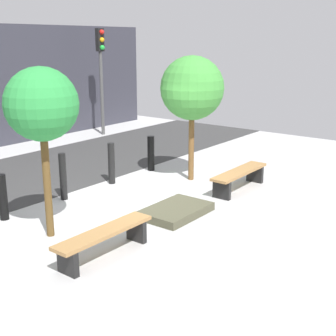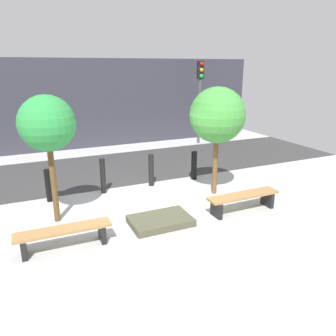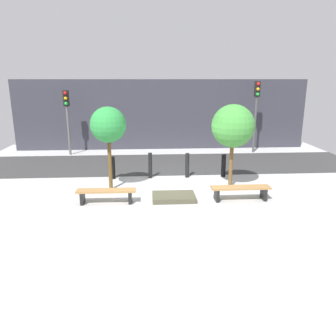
{
  "view_description": "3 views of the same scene",
  "coord_description": "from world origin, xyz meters",
  "px_view_note": "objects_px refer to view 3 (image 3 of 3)",
  "views": [
    {
      "loc": [
        -6.99,
        -6.14,
        3.37
      ],
      "look_at": [
        -0.28,
        -0.97,
        1.03
      ],
      "focal_mm": 50.0,
      "sensor_mm": 36.0,
      "label": 1
    },
    {
      "loc": [
        -2.66,
        -7.32,
        3.53
      ],
      "look_at": [
        0.34,
        -0.62,
        1.23
      ],
      "focal_mm": 35.0,
      "sensor_mm": 36.0,
      "label": 2
    },
    {
      "loc": [
        -0.83,
        -11.09,
        3.84
      ],
      "look_at": [
        -0.17,
        -0.67,
        1.0
      ],
      "focal_mm": 35.0,
      "sensor_mm": 36.0,
      "label": 3
    }
  ],
  "objects_px": {
    "bollard_center": "(187,165)",
    "bench_right": "(241,190)",
    "tree_behind_left_bench": "(108,125)",
    "bench_left": "(106,193)",
    "planter_bed": "(174,197)",
    "traffic_light_mid_west": "(256,104)",
    "traffic_light_west": "(67,111)",
    "bollard_left": "(150,166)",
    "tree_behind_right_bench": "(233,126)",
    "bollard_far_left": "(113,168)",
    "bollard_right": "(224,166)"
  },
  "relations": [
    {
      "from": "tree_behind_left_bench",
      "to": "bollard_left",
      "type": "bearing_deg",
      "value": 42.76
    },
    {
      "from": "planter_bed",
      "to": "tree_behind_right_bench",
      "type": "relative_size",
      "value": 0.47
    },
    {
      "from": "bollard_right",
      "to": "bollard_center",
      "type": "bearing_deg",
      "value": 180.0
    },
    {
      "from": "tree_behind_left_bench",
      "to": "tree_behind_right_bench",
      "type": "distance_m",
      "value": 4.35
    },
    {
      "from": "bench_left",
      "to": "traffic_light_mid_west",
      "type": "distance_m",
      "value": 10.32
    },
    {
      "from": "bollard_center",
      "to": "traffic_light_west",
      "type": "bearing_deg",
      "value": 141.56
    },
    {
      "from": "tree_behind_left_bench",
      "to": "bollard_center",
      "type": "distance_m",
      "value": 3.68
    },
    {
      "from": "traffic_light_west",
      "to": "bench_right",
      "type": "bearing_deg",
      "value": -45.35
    },
    {
      "from": "bench_left",
      "to": "bollard_right",
      "type": "distance_m",
      "value": 5.15
    },
    {
      "from": "bench_left",
      "to": "planter_bed",
      "type": "distance_m",
      "value": 2.2
    },
    {
      "from": "bench_right",
      "to": "bollard_left",
      "type": "distance_m",
      "value": 3.97
    },
    {
      "from": "bench_right",
      "to": "bollard_far_left",
      "type": "bearing_deg",
      "value": 148.18
    },
    {
      "from": "bench_left",
      "to": "bollard_center",
      "type": "distance_m",
      "value": 3.97
    },
    {
      "from": "bench_right",
      "to": "bollard_right",
      "type": "bearing_deg",
      "value": 88.54
    },
    {
      "from": "planter_bed",
      "to": "traffic_light_west",
      "type": "distance_m",
      "value": 8.8
    },
    {
      "from": "bollard_center",
      "to": "bench_right",
      "type": "bearing_deg",
      "value": -61.9
    },
    {
      "from": "bench_right",
      "to": "bollard_left",
      "type": "bearing_deg",
      "value": 136.94
    },
    {
      "from": "planter_bed",
      "to": "traffic_light_mid_west",
      "type": "height_order",
      "value": "traffic_light_mid_west"
    },
    {
      "from": "tree_behind_left_bench",
      "to": "bollard_far_left",
      "type": "relative_size",
      "value": 3.28
    },
    {
      "from": "tree_behind_left_bench",
      "to": "bollard_right",
      "type": "relative_size",
      "value": 3.21
    },
    {
      "from": "planter_bed",
      "to": "bollard_far_left",
      "type": "distance_m",
      "value": 3.35
    },
    {
      "from": "bollard_far_left",
      "to": "planter_bed",
      "type": "bearing_deg",
      "value": -48.18
    },
    {
      "from": "planter_bed",
      "to": "bollard_far_left",
      "type": "xyz_separation_m",
      "value": [
        -2.22,
        2.48,
        0.37
      ]
    },
    {
      "from": "bench_left",
      "to": "traffic_light_west",
      "type": "bearing_deg",
      "value": 111.26
    },
    {
      "from": "tree_behind_right_bench",
      "to": "bollard_far_left",
      "type": "xyz_separation_m",
      "value": [
        -4.4,
        1.33,
        -1.79
      ]
    },
    {
      "from": "tree_behind_left_bench",
      "to": "bollard_right",
      "type": "xyz_separation_m",
      "value": [
        4.4,
        1.33,
        -1.85
      ]
    },
    {
      "from": "bench_left",
      "to": "bench_right",
      "type": "xyz_separation_m",
      "value": [
        4.35,
        0.0,
        0.01
      ]
    },
    {
      "from": "bench_left",
      "to": "planter_bed",
      "type": "bearing_deg",
      "value": 5.67
    },
    {
      "from": "bench_right",
      "to": "planter_bed",
      "type": "distance_m",
      "value": 2.2
    },
    {
      "from": "bollard_left",
      "to": "traffic_light_west",
      "type": "height_order",
      "value": "traffic_light_west"
    },
    {
      "from": "bench_left",
      "to": "bench_right",
      "type": "bearing_deg",
      "value": 0.42
    },
    {
      "from": "bench_left",
      "to": "bollard_center",
      "type": "xyz_separation_m",
      "value": [
        2.91,
        2.68,
        0.17
      ]
    },
    {
      "from": "bollard_center",
      "to": "bollard_left",
      "type": "bearing_deg",
      "value": 180.0
    },
    {
      "from": "bollard_center",
      "to": "traffic_light_west",
      "type": "relative_size",
      "value": 0.3
    },
    {
      "from": "tree_behind_left_bench",
      "to": "tree_behind_right_bench",
      "type": "bearing_deg",
      "value": -0.0
    },
    {
      "from": "bollard_center",
      "to": "bollard_right",
      "type": "relative_size",
      "value": 1.08
    },
    {
      "from": "bench_right",
      "to": "bollard_far_left",
      "type": "xyz_separation_m",
      "value": [
        -4.4,
        2.68,
        0.11
      ]
    },
    {
      "from": "traffic_light_mid_west",
      "to": "bollard_right",
      "type": "bearing_deg",
      "value": -120.88
    },
    {
      "from": "tree_behind_left_bench",
      "to": "bench_left",
      "type": "bearing_deg",
      "value": -90.0
    },
    {
      "from": "bench_left",
      "to": "bollard_right",
      "type": "bearing_deg",
      "value": 31.82
    },
    {
      "from": "bollard_far_left",
      "to": "bollard_left",
      "type": "distance_m",
      "value": 1.48
    },
    {
      "from": "bench_right",
      "to": "tree_behind_right_bench",
      "type": "xyz_separation_m",
      "value": [
        0.0,
        1.36,
        1.9
      ]
    },
    {
      "from": "bench_left",
      "to": "traffic_light_mid_west",
      "type": "xyz_separation_m",
      "value": [
        7.07,
        7.16,
        2.25
      ]
    },
    {
      "from": "bollard_left",
      "to": "bollard_center",
      "type": "bearing_deg",
      "value": 0.0
    },
    {
      "from": "traffic_light_west",
      "to": "traffic_light_mid_west",
      "type": "relative_size",
      "value": 0.88
    },
    {
      "from": "tree_behind_left_bench",
      "to": "bollard_center",
      "type": "height_order",
      "value": "tree_behind_left_bench"
    },
    {
      "from": "traffic_light_mid_west",
      "to": "bollard_far_left",
      "type": "bearing_deg",
      "value": -147.84
    },
    {
      "from": "tree_behind_left_bench",
      "to": "traffic_light_mid_west",
      "type": "height_order",
      "value": "traffic_light_mid_west"
    },
    {
      "from": "traffic_light_mid_west",
      "to": "tree_behind_right_bench",
      "type": "bearing_deg",
      "value": -115.16
    },
    {
      "from": "bollard_far_left",
      "to": "bollard_right",
      "type": "distance_m",
      "value": 4.44
    }
  ]
}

